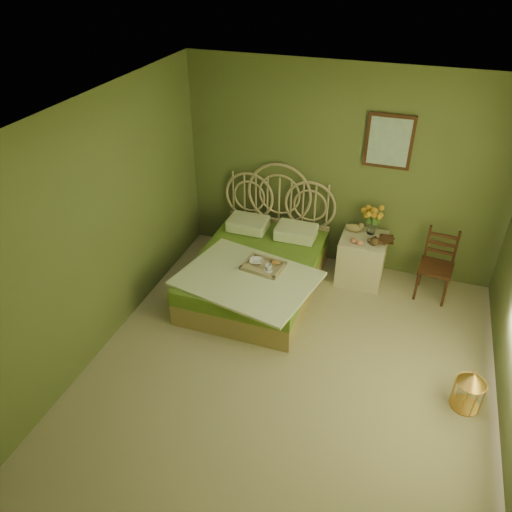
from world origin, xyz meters
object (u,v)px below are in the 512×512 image
at_px(chair, 437,260).
at_px(bed, 257,269).
at_px(nightstand, 363,254).
at_px(birdcage, 469,391).

bearing_deg(chair, bed, -157.16).
relative_size(nightstand, birdcage, 2.51).
xyz_separation_m(bed, birdcage, (2.47, -1.12, -0.09)).
distance_m(chair, birdcage, 1.81).
distance_m(bed, chair, 2.17).
xyz_separation_m(nightstand, chair, (0.88, -0.01, 0.11)).
relative_size(bed, nightstand, 2.02).
relative_size(bed, birdcage, 5.07).
xyz_separation_m(bed, chair, (2.07, 0.63, 0.19)).
relative_size(bed, chair, 2.44).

